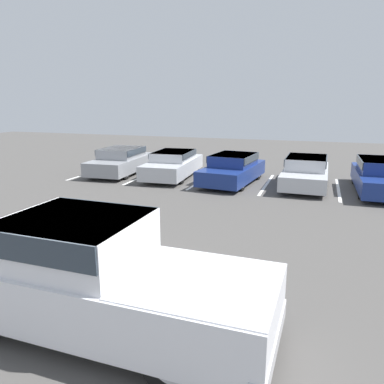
{
  "coord_description": "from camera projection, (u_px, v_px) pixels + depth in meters",
  "views": [
    {
      "loc": [
        4.12,
        -4.92,
        3.5
      ],
      "look_at": [
        0.8,
        4.74,
        1.0
      ],
      "focal_mm": 35.0,
      "sensor_mm": 36.0,
      "label": 1
    }
  ],
  "objects": [
    {
      "name": "parked_sedan_c",
      "position": [
        233.0,
        168.0,
        16.22
      ],
      "size": [
        2.23,
        4.38,
        1.26
      ],
      "rotation": [
        0.0,
        0.0,
        -1.67
      ],
      "color": "navy",
      "rests_on": "ground_plane"
    },
    {
      "name": "stall_stripe_d",
      "position": [
        267.0,
        184.0,
        16.09
      ],
      "size": [
        0.12,
        4.29,
        0.01
      ],
      "primitive_type": "cube",
      "color": "white",
      "rests_on": "ground_plane"
    },
    {
      "name": "stall_stripe_e",
      "position": [
        338.0,
        189.0,
        15.18
      ],
      "size": [
        0.12,
        4.29,
        0.01
      ],
      "primitive_type": "cube",
      "color": "white",
      "rests_on": "ground_plane"
    },
    {
      "name": "ground_plane",
      "position": [
        63.0,
        303.0,
        6.65
      ],
      "size": [
        60.0,
        60.0,
        0.0
      ],
      "primitive_type": "plane",
      "color": "#4C4947"
    },
    {
      "name": "stall_stripe_b",
      "position": [
        145.0,
        176.0,
        17.92
      ],
      "size": [
        0.12,
        4.29,
        0.01
      ],
      "primitive_type": "cube",
      "color": "white",
      "rests_on": "ground_plane"
    },
    {
      "name": "stall_stripe_a",
      "position": [
        93.0,
        172.0,
        18.83
      ],
      "size": [
        0.12,
        4.29,
        0.01
      ],
      "primitive_type": "cube",
      "color": "white",
      "rests_on": "ground_plane"
    },
    {
      "name": "traffic_cone",
      "position": [
        8.0,
        232.0,
        9.38
      ],
      "size": [
        0.46,
        0.46,
        0.64
      ],
      "color": "black",
      "rests_on": "ground_plane"
    },
    {
      "name": "pickup_truck",
      "position": [
        94.0,
        276.0,
        5.71
      ],
      "size": [
        5.6,
        2.03,
        1.81
      ],
      "rotation": [
        0.0,
        0.0,
        -0.02
      ],
      "color": "silver",
      "rests_on": "ground_plane"
    },
    {
      "name": "parked_sedan_e",
      "position": [
        382.0,
        175.0,
        14.54
      ],
      "size": [
        1.89,
        4.64,
        1.3
      ],
      "rotation": [
        0.0,
        0.0,
        -1.56
      ],
      "color": "navy",
      "rests_on": "ground_plane"
    },
    {
      "name": "parked_sedan_a",
      "position": [
        121.0,
        160.0,
        18.35
      ],
      "size": [
        2.05,
        4.37,
        1.25
      ],
      "rotation": [
        0.0,
        0.0,
        -1.52
      ],
      "color": "gray",
      "rests_on": "ground_plane"
    },
    {
      "name": "parked_sedan_d",
      "position": [
        306.0,
        171.0,
        15.57
      ],
      "size": [
        1.81,
        4.44,
        1.25
      ],
      "rotation": [
        0.0,
        0.0,
        -1.59
      ],
      "color": "#B7BABF",
      "rests_on": "ground_plane"
    },
    {
      "name": "parked_sedan_b",
      "position": [
        173.0,
        163.0,
        17.47
      ],
      "size": [
        2.03,
        4.54,
        1.22
      ],
      "rotation": [
        0.0,
        0.0,
        -1.51
      ],
      "color": "#B7BABF",
      "rests_on": "ground_plane"
    },
    {
      "name": "stall_stripe_c",
      "position": [
        203.0,
        180.0,
        17.01
      ],
      "size": [
        0.12,
        4.29,
        0.01
      ],
      "primitive_type": "cube",
      "color": "white",
      "rests_on": "ground_plane"
    }
  ]
}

